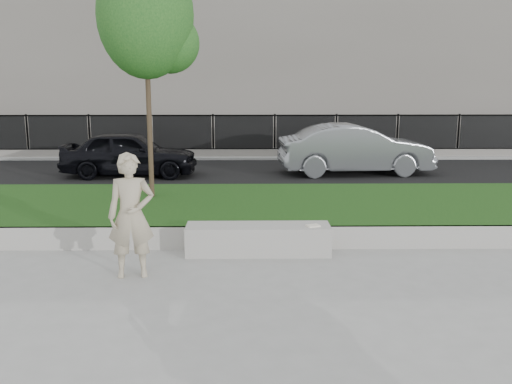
{
  "coord_description": "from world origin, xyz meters",
  "views": [
    {
      "loc": [
        0.66,
        -8.35,
        2.89
      ],
      "look_at": [
        0.79,
        1.2,
        0.97
      ],
      "focal_mm": 40.0,
      "sensor_mm": 36.0,
      "label": 1
    }
  ],
  "objects_px": {
    "man": "(131,216)",
    "car_dark": "(130,154)",
    "book": "(313,226)",
    "car_silver": "(355,149)",
    "young_tree": "(150,20)",
    "stone_bench": "(258,239)"
  },
  "relations": [
    {
      "from": "book",
      "to": "car_silver",
      "type": "bearing_deg",
      "value": 53.95
    },
    {
      "from": "car_silver",
      "to": "man",
      "type": "bearing_deg",
      "value": 146.56
    },
    {
      "from": "stone_bench",
      "to": "car_silver",
      "type": "relative_size",
      "value": 0.53
    },
    {
      "from": "man",
      "to": "car_dark",
      "type": "xyz_separation_m",
      "value": [
        -1.77,
        8.52,
        -0.21
      ]
    },
    {
      "from": "book",
      "to": "car_dark",
      "type": "xyz_separation_m",
      "value": [
        -4.54,
        7.54,
        0.21
      ]
    },
    {
      "from": "man",
      "to": "car_dark",
      "type": "relative_size",
      "value": 0.47
    },
    {
      "from": "man",
      "to": "book",
      "type": "bearing_deg",
      "value": 10.37
    },
    {
      "from": "car_dark",
      "to": "car_silver",
      "type": "distance_m",
      "value": 6.68
    },
    {
      "from": "man",
      "to": "car_silver",
      "type": "xyz_separation_m",
      "value": [
        4.91,
        8.84,
        -0.13
      ]
    },
    {
      "from": "car_dark",
      "to": "car_silver",
      "type": "bearing_deg",
      "value": -87.27
    },
    {
      "from": "young_tree",
      "to": "car_dark",
      "type": "relative_size",
      "value": 1.27
    },
    {
      "from": "car_silver",
      "to": "book",
      "type": "bearing_deg",
      "value": 160.41
    },
    {
      "from": "man",
      "to": "young_tree",
      "type": "distance_m",
      "value": 4.97
    },
    {
      "from": "stone_bench",
      "to": "car_silver",
      "type": "xyz_separation_m",
      "value": [
        3.04,
        7.77,
        0.54
      ]
    },
    {
      "from": "man",
      "to": "car_silver",
      "type": "distance_m",
      "value": 10.11
    },
    {
      "from": "man",
      "to": "young_tree",
      "type": "height_order",
      "value": "young_tree"
    },
    {
      "from": "stone_bench",
      "to": "car_dark",
      "type": "bearing_deg",
      "value": 116.04
    },
    {
      "from": "stone_bench",
      "to": "young_tree",
      "type": "distance_m",
      "value": 5.17
    },
    {
      "from": "stone_bench",
      "to": "car_dark",
      "type": "distance_m",
      "value": 8.3
    },
    {
      "from": "young_tree",
      "to": "car_dark",
      "type": "height_order",
      "value": "young_tree"
    },
    {
      "from": "car_silver",
      "to": "young_tree",
      "type": "bearing_deg",
      "value": 129.34
    },
    {
      "from": "car_dark",
      "to": "stone_bench",
      "type": "bearing_deg",
      "value": -153.97
    }
  ]
}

